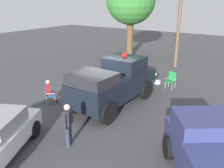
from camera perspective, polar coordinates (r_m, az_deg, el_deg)
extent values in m
plane|color=#424244|center=(13.20, -1.56, -4.02)|extent=(60.00, 60.00, 0.00)
cylinder|color=black|center=(14.41, 0.77, 0.26)|extent=(1.05, 0.36, 1.04)
cylinder|color=black|center=(13.45, 7.81, -1.36)|extent=(1.05, 0.36, 1.04)
cylinder|color=black|center=(11.89, -8.86, -4.25)|extent=(1.05, 0.36, 1.04)
cylinder|color=black|center=(10.70, -1.05, -6.79)|extent=(1.05, 0.36, 1.04)
cube|color=black|center=(12.34, 0.00, -0.46)|extent=(4.97, 2.28, 1.10)
cube|color=black|center=(14.68, 6.44, 2.14)|extent=(0.96, 1.79, 0.84)
cube|color=black|center=(12.99, 2.94, 4.68)|extent=(1.77, 1.96, 0.76)
cube|color=#232328|center=(10.94, -4.70, 0.99)|extent=(1.77, 2.02, 0.60)
cube|color=silver|center=(15.06, 7.28, 2.55)|extent=(0.17, 1.44, 0.64)
cube|color=silver|center=(15.27, 7.39, 1.13)|extent=(0.28, 2.25, 0.24)
sphere|color=white|center=(15.41, 4.74, 3.33)|extent=(0.27, 0.27, 0.26)
sphere|color=white|center=(14.71, 9.96, 2.32)|extent=(0.27, 0.27, 0.26)
sphere|color=red|center=(12.87, 2.98, 6.83)|extent=(0.29, 0.29, 0.28)
cylinder|color=black|center=(10.31, -17.85, -10.01)|extent=(0.73, 0.53, 0.68)
cylinder|color=black|center=(8.86, 13.24, -14.28)|extent=(0.82, 0.68, 0.80)
cylinder|color=black|center=(9.45, 23.92, -13.29)|extent=(0.82, 0.68, 0.80)
cube|color=navy|center=(8.24, 20.76, -11.36)|extent=(2.26, 2.33, 1.40)
cube|color=navy|center=(9.31, 18.02, -10.01)|extent=(1.71, 1.91, 0.64)
cylinder|color=#B7BABF|center=(13.49, -13.33, -3.01)|extent=(0.04, 0.04, 0.44)
cylinder|color=#B7BABF|center=(13.09, -13.18, -3.72)|extent=(0.04, 0.04, 0.44)
cylinder|color=#B7BABF|center=(13.48, -15.19, -3.20)|extent=(0.04, 0.04, 0.44)
cylinder|color=#B7BABF|center=(13.08, -15.11, -3.91)|extent=(0.04, 0.04, 0.44)
cube|color=#1959A5|center=(13.20, -14.29, -2.51)|extent=(0.68, 0.68, 0.04)
cube|color=#1959A5|center=(13.09, -15.44, -1.46)|extent=(0.34, 0.39, 0.56)
cube|color=#B7BABF|center=(13.36, -14.41, -1.49)|extent=(0.36, 0.31, 0.03)
cube|color=#B7BABF|center=(12.91, -14.28, -2.21)|extent=(0.36, 0.31, 0.03)
cylinder|color=#B7BABF|center=(15.08, 13.88, -0.65)|extent=(0.03, 0.03, 0.44)
cylinder|color=#B7BABF|center=(15.26, 12.40, -0.30)|extent=(0.03, 0.03, 0.44)
cylinder|color=#B7BABF|center=(15.46, 14.58, -0.22)|extent=(0.03, 0.03, 0.44)
cylinder|color=#B7BABF|center=(15.64, 13.13, 0.12)|extent=(0.03, 0.03, 0.44)
cube|color=#1E7F38|center=(15.28, 13.57, 0.57)|extent=(0.52, 0.52, 0.04)
cube|color=#1E7F38|center=(15.41, 14.04, 1.80)|extent=(0.09, 0.48, 0.56)
cube|color=#B7BABF|center=(15.14, 14.43, 0.98)|extent=(0.44, 0.08, 0.03)
cube|color=#B7BABF|center=(15.33, 12.81, 1.34)|extent=(0.44, 0.08, 0.03)
cylinder|color=#383842|center=(13.38, -13.08, -3.16)|extent=(0.18, 0.18, 0.45)
cylinder|color=#383842|center=(13.20, -13.01, -3.48)|extent=(0.18, 0.18, 0.45)
cube|color=#383842|center=(13.27, -13.86, -2.09)|extent=(0.43, 0.40, 0.13)
cube|color=#383842|center=(13.09, -13.80, -2.40)|extent=(0.43, 0.40, 0.13)
cube|color=maroon|center=(13.07, -14.81, -1.11)|extent=(0.43, 0.45, 0.54)
sphere|color=beige|center=(12.95, -14.86, 0.44)|extent=(0.31, 0.31, 0.22)
cylinder|color=#2D334C|center=(9.50, -9.88, -11.27)|extent=(0.19, 0.19, 0.88)
cylinder|color=#2D334C|center=(9.33, -10.36, -11.93)|extent=(0.19, 0.19, 0.88)
cube|color=#26262D|center=(9.07, -10.38, -7.69)|extent=(0.49, 0.40, 0.56)
cylinder|color=#26262D|center=(9.32, -9.76, -7.29)|extent=(0.13, 0.13, 0.60)
cylinder|color=#26262D|center=(8.88, -11.00, -8.80)|extent=(0.13, 0.13, 0.60)
sphere|color=beige|center=(8.90, -10.54, -5.39)|extent=(0.30, 0.30, 0.23)
cylinder|color=brown|center=(23.28, 4.23, 10.86)|extent=(0.62, 0.62, 3.64)
cylinder|color=brown|center=(19.90, 15.46, 13.98)|extent=(0.26, 0.26, 7.21)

